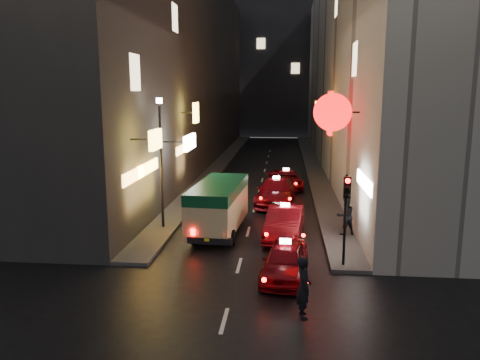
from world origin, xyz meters
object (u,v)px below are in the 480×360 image
(traffic_light, at_px, (346,201))
(lamp_post, at_px, (161,154))
(minibus, at_px, (219,202))
(taxi_near, at_px, (285,258))
(pedestrian_crossing, at_px, (304,283))

(traffic_light, distance_m, lamp_post, 9.42)
(minibus, xyz_separation_m, lamp_post, (-2.82, 0.32, 2.19))
(minibus, distance_m, taxi_near, 6.14)
(minibus, xyz_separation_m, traffic_light, (5.38, -4.21, 1.15))
(minibus, distance_m, traffic_light, 6.93)
(taxi_near, bearing_deg, pedestrian_crossing, -79.60)
(pedestrian_crossing, bearing_deg, lamp_post, 27.12)
(taxi_near, distance_m, pedestrian_crossing, 3.06)
(pedestrian_crossing, bearing_deg, traffic_light, -33.14)
(taxi_near, relative_size, traffic_light, 1.40)
(minibus, distance_m, lamp_post, 3.58)
(taxi_near, bearing_deg, traffic_light, 24.16)
(taxi_near, xyz_separation_m, lamp_post, (-5.97, 5.53, 2.97))
(minibus, relative_size, taxi_near, 1.17)
(taxi_near, bearing_deg, minibus, 121.24)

